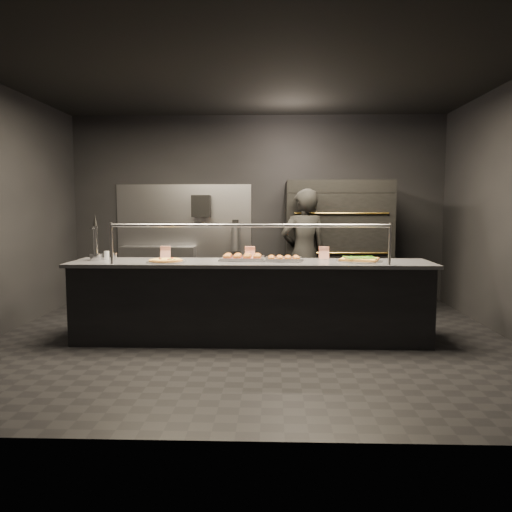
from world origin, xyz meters
The scene contains 15 objects.
room centered at (-0.02, 0.05, 1.50)m, with size 6.04×6.00×3.00m.
service_counter centered at (0.00, 0.00, 0.46)m, with size 4.10×0.78×1.37m.
pizza_oven centered at (1.20, 1.90, 0.97)m, with size 1.50×1.23×1.91m.
prep_shelf centered at (-1.60, 2.32, 0.45)m, with size 1.20×0.35×0.90m, color #99999E.
towel_dispenser centered at (-0.90, 2.39, 1.55)m, with size 0.30×0.20×0.35m, color black.
fire_extinguisher centered at (-0.35, 2.40, 1.06)m, with size 0.14×0.14×0.51m.
beer_tap centered at (-1.80, 0.06, 1.07)m, with size 0.14×0.20×0.54m.
round_pizza centered at (-0.95, -0.11, 0.94)m, with size 0.43×0.43×0.03m.
slider_tray_a centered at (-0.10, 0.11, 0.95)m, with size 0.54×0.42×0.08m.
slider_tray_b centered at (0.38, 0.03, 0.95)m, with size 0.48×0.40×0.07m.
square_pizza centered at (1.24, 0.05, 0.94)m, with size 0.52×0.52×0.05m.
condiment_jar centered at (-1.67, 0.12, 0.97)m, with size 0.16×0.06×0.10m.
tent_cards centered at (-0.07, 0.28, 1.00)m, with size 2.02×0.04×0.15m.
trash_bin centered at (-0.20, 2.22, 0.35)m, with size 0.43×0.43×0.71m, color black.
worker centered at (0.68, 1.19, 0.89)m, with size 0.65×0.43×1.78m, color black.
Camera 1 is at (0.25, -5.64, 1.54)m, focal length 35.00 mm.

